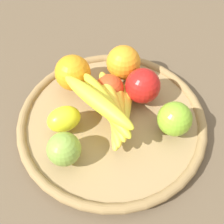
# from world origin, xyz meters

# --- Properties ---
(ground_plane) EXTENTS (2.40, 2.40, 0.00)m
(ground_plane) POSITION_xyz_m (0.00, 0.00, 0.00)
(ground_plane) COLOR brown
(ground_plane) RESTS_ON ground
(basket) EXTENTS (0.42, 0.42, 0.03)m
(basket) POSITION_xyz_m (0.00, 0.00, 0.02)
(basket) COLOR #997E52
(basket) RESTS_ON ground_plane
(banana_bunch) EXTENTS (0.19, 0.17, 0.09)m
(banana_bunch) POSITION_xyz_m (-0.00, 0.01, 0.08)
(banana_bunch) COLOR yellow
(banana_bunch) RESTS_ON basket
(orange_1) EXTENTS (0.11, 0.11, 0.08)m
(orange_1) POSITION_xyz_m (0.13, 0.01, 0.07)
(orange_1) COLOR orange
(orange_1) RESTS_ON basket
(apple_3) EXTENTS (0.11, 0.11, 0.08)m
(apple_3) POSITION_xyz_m (-0.00, -0.09, 0.07)
(apple_3) COLOR red
(apple_3) RESTS_ON basket
(apple_1) EXTENTS (0.09, 0.09, 0.07)m
(apple_1) POSITION_xyz_m (-0.11, -0.08, 0.07)
(apple_1) COLOR #7DB12A
(apple_1) RESTS_ON basket
(apple_0) EXTENTS (0.08, 0.08, 0.07)m
(apple_0) POSITION_xyz_m (0.05, -0.03, 0.06)
(apple_0) COLOR #CD441E
(apple_0) RESTS_ON basket
(lemon_0) EXTENTS (0.07, 0.08, 0.05)m
(lemon_0) POSITION_xyz_m (0.05, 0.09, 0.06)
(lemon_0) COLOR yellow
(lemon_0) RESTS_ON basket
(orange_0) EXTENTS (0.11, 0.11, 0.08)m
(orange_0) POSITION_xyz_m (0.08, -0.10, 0.07)
(orange_0) COLOR orange
(orange_0) RESTS_ON basket
(apple_2) EXTENTS (0.08, 0.08, 0.07)m
(apple_2) POSITION_xyz_m (-0.02, 0.13, 0.06)
(apple_2) COLOR #80A73F
(apple_2) RESTS_ON basket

